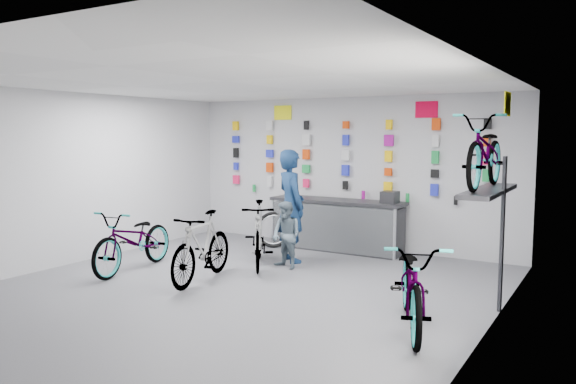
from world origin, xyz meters
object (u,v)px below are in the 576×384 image
Objects in this scene: bike_right at (413,284)px; bike_center at (202,247)px; counter at (336,226)px; bike_service at (259,234)px; clerk at (291,206)px; customer at (286,235)px; bike_left at (134,240)px.

bike_center is at bearing 150.43° from bike_right.
counter is at bearing 104.21° from bike_right.
bike_center is 3.50m from bike_right.
bike_service is 0.81m from clerk.
customer is (-2.80, 1.78, 0.03)m from bike_right.
bike_service reaches higher than bike_right.
bike_service is 0.93× the size of clerk.
clerk is (0.28, 0.61, 0.44)m from bike_service.
customer reaches higher than bike_center.
bike_left is 1.41m from bike_center.
bike_right is at bearing -16.71° from bike_center.
bike_service is 1.63× the size of customer.
clerk is at bearing 33.52° from bike_service.
bike_right is (2.72, -3.56, 0.05)m from counter.
bike_right is 3.80m from clerk.
customer is (0.21, -0.50, -0.43)m from clerk.
customer reaches higher than bike_service.
bike_service is at bearing -106.35° from counter.
customer is at bearing -92.30° from counter.
counter is at bearing 66.27° from bike_center.
bike_right is at bearing -15.93° from customer.
bike_center reaches higher than counter.
clerk is 0.69m from customer.
counter is at bearing 104.23° from customer.
counter is at bearing -66.94° from clerk.
clerk is (0.48, 1.89, 0.46)m from bike_center.
bike_service is at bearing 100.75° from clerk.
clerk reaches higher than bike_left.
bike_left is 2.09m from bike_service.
bike_center is (1.41, 0.05, 0.02)m from bike_left.
customer is (0.69, 1.39, 0.03)m from bike_center.
bike_center is 0.96× the size of bike_service.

